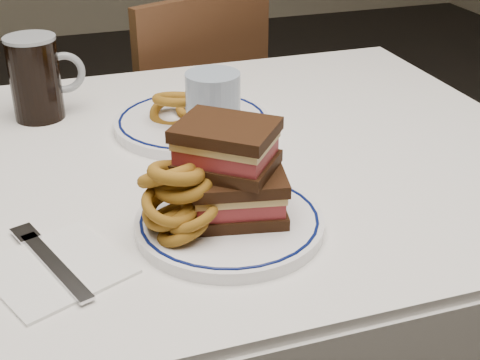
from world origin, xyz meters
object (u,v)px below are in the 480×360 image
object	(u,v)px
beer_mug	(37,77)
far_plate	(192,123)
chair_far	(182,135)
reuben_sandwich	(232,171)
main_plate	(229,222)

from	to	relation	value
beer_mug	far_plate	size ratio (longest dim) A/B	0.55
far_plate	beer_mug	bearing A→B (deg)	151.42
chair_far	beer_mug	size ratio (longest dim) A/B	5.90
reuben_sandwich	beer_mug	xyz separation A→B (m)	(-0.21, 0.45, -0.00)
reuben_sandwich	far_plate	bearing A→B (deg)	84.59
chair_far	beer_mug	distance (m)	0.68
beer_mug	far_plate	distance (m)	0.28
main_plate	far_plate	size ratio (longest dim) A/B	0.91
beer_mug	far_plate	world-z (taller)	beer_mug
chair_far	beer_mug	xyz separation A→B (m)	(-0.36, -0.46, 0.36)
reuben_sandwich	far_plate	world-z (taller)	reuben_sandwich
chair_far	far_plate	size ratio (longest dim) A/B	3.26
main_plate	reuben_sandwich	bearing A→B (deg)	56.49
main_plate	far_plate	distance (m)	0.33
main_plate	reuben_sandwich	size ratio (longest dim) A/B	1.59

